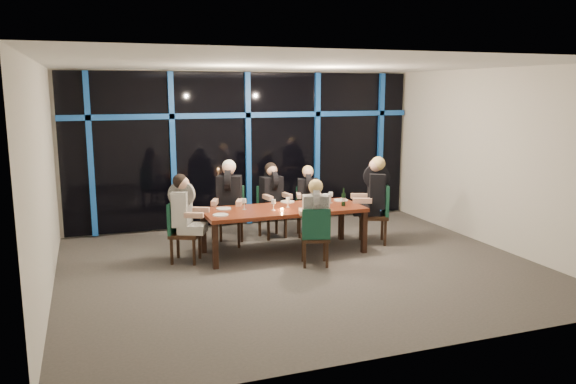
{
  "coord_description": "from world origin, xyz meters",
  "views": [
    {
      "loc": [
        -2.96,
        -7.6,
        2.65
      ],
      "look_at": [
        0.0,
        0.6,
        1.05
      ],
      "focal_mm": 35.0,
      "sensor_mm": 36.0,
      "label": 1
    }
  ],
  "objects_px": {
    "diner_far_left": "(229,190)",
    "diner_far_right": "(308,190)",
    "chair_end_left": "(180,229)",
    "water_pitcher": "(326,201)",
    "chair_far_mid": "(270,208)",
    "chair_near_mid": "(315,234)",
    "diner_end_right": "(374,187)",
    "chair_far_right": "(307,208)",
    "wine_bottle": "(343,199)",
    "diner_far_mid": "(272,189)",
    "diner_near_mid": "(315,209)",
    "diner_end_left": "(184,205)",
    "chair_far_left": "(230,212)",
    "dining_table": "(284,212)",
    "chair_end_right": "(378,211)"
  },
  "relations": [
    {
      "from": "chair_end_left",
      "to": "diner_end_left",
      "type": "xyz_separation_m",
      "value": [
        0.07,
        -0.03,
        0.37
      ]
    },
    {
      "from": "chair_end_right",
      "to": "water_pitcher",
      "type": "height_order",
      "value": "chair_end_right"
    },
    {
      "from": "diner_end_right",
      "to": "water_pitcher",
      "type": "xyz_separation_m",
      "value": [
        -0.99,
        -0.22,
        -0.13
      ]
    },
    {
      "from": "diner_near_mid",
      "to": "diner_far_left",
      "type": "bearing_deg",
      "value": -41.85
    },
    {
      "from": "diner_far_left",
      "to": "diner_end_left",
      "type": "bearing_deg",
      "value": -118.23
    },
    {
      "from": "dining_table",
      "to": "diner_far_right",
      "type": "bearing_deg",
      "value": 48.76
    },
    {
      "from": "dining_table",
      "to": "chair_end_left",
      "type": "xyz_separation_m",
      "value": [
        -1.67,
        0.1,
        -0.16
      ]
    },
    {
      "from": "chair_far_mid",
      "to": "diner_near_mid",
      "type": "xyz_separation_m",
      "value": [
        0.11,
        -1.84,
        0.35
      ]
    },
    {
      "from": "chair_near_mid",
      "to": "dining_table",
      "type": "bearing_deg",
      "value": -59.54
    },
    {
      "from": "chair_far_mid",
      "to": "diner_end_right",
      "type": "distance_m",
      "value": 1.92
    },
    {
      "from": "chair_far_right",
      "to": "chair_far_mid",
      "type": "bearing_deg",
      "value": -173.87
    },
    {
      "from": "wine_bottle",
      "to": "chair_end_left",
      "type": "bearing_deg",
      "value": 174.27
    },
    {
      "from": "chair_far_left",
      "to": "diner_far_right",
      "type": "relative_size",
      "value": 1.17
    },
    {
      "from": "chair_far_left",
      "to": "chair_near_mid",
      "type": "bearing_deg",
      "value": -39.3
    },
    {
      "from": "dining_table",
      "to": "wine_bottle",
      "type": "relative_size",
      "value": 8.73
    },
    {
      "from": "diner_far_left",
      "to": "diner_far_right",
      "type": "xyz_separation_m",
      "value": [
        1.49,
        0.11,
        -0.11
      ]
    },
    {
      "from": "diner_end_right",
      "to": "wine_bottle",
      "type": "bearing_deg",
      "value": -50.93
    },
    {
      "from": "chair_far_right",
      "to": "diner_far_right",
      "type": "relative_size",
      "value": 1.03
    },
    {
      "from": "chair_far_left",
      "to": "dining_table",
      "type": "bearing_deg",
      "value": -28.36
    },
    {
      "from": "chair_far_left",
      "to": "chair_far_mid",
      "type": "height_order",
      "value": "chair_far_left"
    },
    {
      "from": "chair_far_right",
      "to": "chair_end_right",
      "type": "relative_size",
      "value": 0.85
    },
    {
      "from": "chair_far_left",
      "to": "chair_end_left",
      "type": "distance_m",
      "value": 1.24
    },
    {
      "from": "chair_far_left",
      "to": "diner_far_mid",
      "type": "height_order",
      "value": "diner_far_mid"
    },
    {
      "from": "diner_far_mid",
      "to": "diner_near_mid",
      "type": "distance_m",
      "value": 1.77
    },
    {
      "from": "diner_far_left",
      "to": "diner_far_right",
      "type": "height_order",
      "value": "diner_far_left"
    },
    {
      "from": "chair_end_left",
      "to": "water_pitcher",
      "type": "height_order",
      "value": "water_pitcher"
    },
    {
      "from": "diner_far_left",
      "to": "diner_end_right",
      "type": "xyz_separation_m",
      "value": [
        2.38,
        -0.73,
        0.03
      ]
    },
    {
      "from": "chair_near_mid",
      "to": "diner_far_right",
      "type": "distance_m",
      "value": 1.84
    },
    {
      "from": "diner_end_right",
      "to": "chair_end_left",
      "type": "bearing_deg",
      "value": -69.33
    },
    {
      "from": "diner_far_left",
      "to": "water_pitcher",
      "type": "xyz_separation_m",
      "value": [
        1.4,
        -0.95,
        -0.1
      ]
    },
    {
      "from": "chair_end_left",
      "to": "diner_far_right",
      "type": "height_order",
      "value": "diner_far_right"
    },
    {
      "from": "chair_far_mid",
      "to": "water_pitcher",
      "type": "relative_size",
      "value": 4.22
    },
    {
      "from": "dining_table",
      "to": "water_pitcher",
      "type": "bearing_deg",
      "value": -14.29
    },
    {
      "from": "chair_near_mid",
      "to": "diner_end_right",
      "type": "height_order",
      "value": "diner_end_right"
    },
    {
      "from": "chair_far_mid",
      "to": "diner_far_right",
      "type": "relative_size",
      "value": 1.08
    },
    {
      "from": "diner_far_mid",
      "to": "diner_end_left",
      "type": "xyz_separation_m",
      "value": [
        -1.73,
        -0.94,
        0.01
      ]
    },
    {
      "from": "chair_near_mid",
      "to": "water_pitcher",
      "type": "xyz_separation_m",
      "value": [
        0.47,
        0.67,
        0.35
      ]
    },
    {
      "from": "diner_far_mid",
      "to": "wine_bottle",
      "type": "distance_m",
      "value": 1.45
    },
    {
      "from": "diner_far_right",
      "to": "diner_end_right",
      "type": "bearing_deg",
      "value": -27.18
    },
    {
      "from": "chair_end_right",
      "to": "diner_far_left",
      "type": "height_order",
      "value": "diner_far_left"
    },
    {
      "from": "chair_far_mid",
      "to": "diner_far_left",
      "type": "bearing_deg",
      "value": -169.62
    },
    {
      "from": "chair_far_mid",
      "to": "chair_end_left",
      "type": "xyz_separation_m",
      "value": [
        -1.79,
        -0.98,
        0.01
      ]
    },
    {
      "from": "diner_far_left",
      "to": "wine_bottle",
      "type": "xyz_separation_m",
      "value": [
        1.7,
        -0.94,
        -0.09
      ]
    },
    {
      "from": "diner_far_right",
      "to": "chair_far_mid",
      "type": "bearing_deg",
      "value": 179.89
    },
    {
      "from": "wine_bottle",
      "to": "diner_far_right",
      "type": "bearing_deg",
      "value": 101.21
    },
    {
      "from": "chair_end_left",
      "to": "diner_far_mid",
      "type": "distance_m",
      "value": 2.05
    },
    {
      "from": "chair_end_right",
      "to": "water_pitcher",
      "type": "relative_size",
      "value": 4.7
    },
    {
      "from": "chair_far_right",
      "to": "water_pitcher",
      "type": "height_order",
      "value": "water_pitcher"
    },
    {
      "from": "chair_far_left",
      "to": "wine_bottle",
      "type": "distance_m",
      "value": 1.98
    },
    {
      "from": "diner_far_mid",
      "to": "wine_bottle",
      "type": "bearing_deg",
      "value": -63.36
    }
  ]
}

